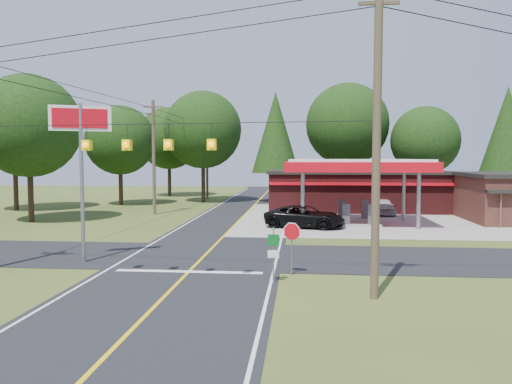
# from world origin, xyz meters

# --- Properties ---
(ground) EXTENTS (120.00, 120.00, 0.00)m
(ground) POSITION_xyz_m (0.00, 0.00, 0.00)
(ground) COLOR #374B1A
(ground) RESTS_ON ground
(main_highway) EXTENTS (8.00, 120.00, 0.02)m
(main_highway) POSITION_xyz_m (0.00, 0.00, 0.01)
(main_highway) COLOR black
(main_highway) RESTS_ON ground
(cross_road) EXTENTS (70.00, 7.00, 0.02)m
(cross_road) POSITION_xyz_m (0.00, 0.00, 0.01)
(cross_road) COLOR black
(cross_road) RESTS_ON ground
(lane_center_yellow) EXTENTS (0.15, 110.00, 0.00)m
(lane_center_yellow) POSITION_xyz_m (0.00, 0.00, 0.03)
(lane_center_yellow) COLOR yellow
(lane_center_yellow) RESTS_ON main_highway
(gas_canopy) EXTENTS (10.60, 7.40, 4.88)m
(gas_canopy) POSITION_xyz_m (9.00, 13.00, 4.27)
(gas_canopy) COLOR gray
(gas_canopy) RESTS_ON ground
(convenience_store) EXTENTS (16.40, 7.55, 3.80)m
(convenience_store) POSITION_xyz_m (10.00, 22.98, 1.92)
(convenience_store) COLOR #4F1618
(convenience_store) RESTS_ON ground
(utility_pole_near_right) EXTENTS (1.80, 0.30, 11.50)m
(utility_pole_near_right) POSITION_xyz_m (7.50, -7.00, 5.96)
(utility_pole_near_right) COLOR #473828
(utility_pole_near_right) RESTS_ON ground
(utility_pole_far_left) EXTENTS (1.80, 0.30, 10.00)m
(utility_pole_far_left) POSITION_xyz_m (-8.00, 18.00, 5.20)
(utility_pole_far_left) COLOR #473828
(utility_pole_far_left) RESTS_ON ground
(utility_pole_north) EXTENTS (0.30, 0.30, 9.50)m
(utility_pole_north) POSITION_xyz_m (-6.50, 35.00, 4.75)
(utility_pole_north) COLOR #473828
(utility_pole_north) RESTS_ON ground
(overhead_beacons) EXTENTS (17.04, 2.04, 1.03)m
(overhead_beacons) POSITION_xyz_m (-1.00, -6.00, 6.21)
(overhead_beacons) COLOR black
(overhead_beacons) RESTS_ON ground
(treeline_backdrop) EXTENTS (70.27, 51.59, 13.30)m
(treeline_backdrop) POSITION_xyz_m (0.82, 24.01, 7.49)
(treeline_backdrop) COLOR #332316
(treeline_backdrop) RESTS_ON ground
(suv_car) EXTENTS (6.80, 6.80, 1.57)m
(suv_car) POSITION_xyz_m (5.15, 10.74, 0.79)
(suv_car) COLOR black
(suv_car) RESTS_ON ground
(sedan_car) EXTENTS (4.37, 4.37, 1.44)m
(sedan_car) POSITION_xyz_m (12.00, 19.40, 0.72)
(sedan_car) COLOR silver
(sedan_car) RESTS_ON ground
(big_stop_sign) EXTENTS (2.59, 1.23, 7.55)m
(big_stop_sign) POSITION_xyz_m (-5.47, -2.04, 5.69)
(big_stop_sign) COLOR gray
(big_stop_sign) RESTS_ON ground
(octagonal_stop_sign) EXTENTS (0.76, 0.32, 2.28)m
(octagonal_stop_sign) POSITION_xyz_m (4.50, -3.70, 1.69)
(octagonal_stop_sign) COLOR gray
(octagonal_stop_sign) RESTS_ON ground
(route_sign_post) EXTENTS (0.46, 0.11, 2.25)m
(route_sign_post) POSITION_xyz_m (3.80, -5.11, 1.34)
(route_sign_post) COLOR gray
(route_sign_post) RESTS_ON ground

